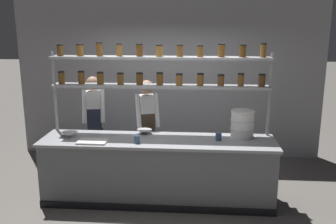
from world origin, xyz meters
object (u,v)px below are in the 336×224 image
(prep_bowl_near_left, at_px, (144,132))
(serving_cup_front, at_px, (218,137))
(spice_shelf_unit, at_px, (159,74))
(serving_cup_by_board, at_px, (137,139))
(chef_left, at_px, (94,119))
(container_stack, at_px, (242,124))
(prep_bowl_center_front, at_px, (69,135))
(cutting_board, at_px, (92,141))
(chef_center, at_px, (147,124))

(prep_bowl_near_left, distance_m, serving_cup_front, 1.10)
(spice_shelf_unit, bearing_deg, serving_cup_by_board, -116.71)
(chef_left, xyz_separation_m, container_stack, (2.32, -0.64, 0.15))
(prep_bowl_near_left, relative_size, serving_cup_by_board, 2.08)
(serving_cup_by_board, bearing_deg, prep_bowl_center_front, 168.12)
(cutting_board, bearing_deg, chef_center, 52.99)
(chef_left, relative_size, container_stack, 4.32)
(chef_center, bearing_deg, cutting_board, -144.98)
(chef_left, height_order, serving_cup_by_board, chef_left)
(chef_left, relative_size, serving_cup_front, 15.85)
(spice_shelf_unit, relative_size, serving_cup_front, 30.10)
(cutting_board, relative_size, serving_cup_front, 3.78)
(spice_shelf_unit, relative_size, chef_center, 1.93)
(serving_cup_by_board, bearing_deg, container_stack, 14.93)
(container_stack, relative_size, prep_bowl_center_front, 1.66)
(spice_shelf_unit, height_order, container_stack, spice_shelf_unit)
(container_stack, distance_m, prep_bowl_near_left, 1.43)
(prep_bowl_center_front, relative_size, serving_cup_by_board, 2.18)
(spice_shelf_unit, xyz_separation_m, prep_bowl_center_front, (-1.27, -0.30, -0.85))
(chef_left, distance_m, prep_bowl_center_front, 0.82)
(chef_left, relative_size, chef_center, 1.01)
(cutting_board, height_order, prep_bowl_near_left, prep_bowl_near_left)
(chef_left, xyz_separation_m, prep_bowl_near_left, (0.91, -0.58, -0.02))
(serving_cup_front, bearing_deg, prep_bowl_near_left, 167.76)
(chef_left, distance_m, serving_cup_by_board, 1.34)
(spice_shelf_unit, distance_m, prep_bowl_center_front, 1.56)
(chef_center, distance_m, prep_bowl_near_left, 0.40)
(chef_left, bearing_deg, spice_shelf_unit, -35.49)
(cutting_board, bearing_deg, chef_left, 103.85)
(spice_shelf_unit, distance_m, serving_cup_by_board, 1.01)
(serving_cup_front, bearing_deg, chef_left, 157.73)
(chef_center, height_order, serving_cup_by_board, chef_center)
(spice_shelf_unit, height_order, serving_cup_front, spice_shelf_unit)
(cutting_board, distance_m, prep_bowl_center_front, 0.46)
(chef_left, bearing_deg, serving_cup_front, -33.53)
(spice_shelf_unit, relative_size, serving_cup_by_board, 29.68)
(chef_center, relative_size, prep_bowl_center_front, 7.06)
(container_stack, xyz_separation_m, prep_bowl_center_front, (-2.47, -0.17, -0.16))
(cutting_board, bearing_deg, serving_cup_by_board, 1.05)
(cutting_board, distance_m, prep_bowl_near_left, 0.80)
(chef_center, bearing_deg, prep_bowl_center_front, -166.92)
(spice_shelf_unit, xyz_separation_m, chef_left, (-1.13, 0.51, -0.83))
(container_stack, bearing_deg, cutting_board, -169.08)
(chef_center, xyz_separation_m, prep_bowl_center_front, (-1.04, -0.63, 0.00))
(container_stack, distance_m, serving_cup_by_board, 1.51)
(spice_shelf_unit, bearing_deg, chef_center, 125.47)
(serving_cup_by_board, bearing_deg, cutting_board, -178.95)
(prep_bowl_near_left, height_order, prep_bowl_center_front, prep_bowl_center_front)
(chef_center, bearing_deg, serving_cup_by_board, -109.89)
(serving_cup_front, xyz_separation_m, serving_cup_by_board, (-1.11, -0.21, 0.00))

